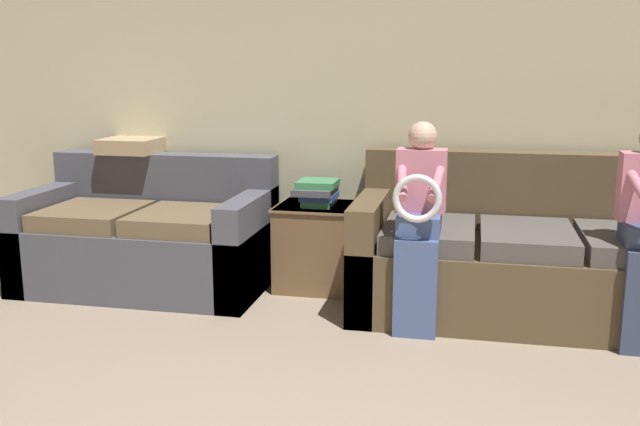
# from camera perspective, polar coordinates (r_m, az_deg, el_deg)

# --- Properties ---
(wall_back) EXTENTS (7.47, 0.06, 2.55)m
(wall_back) POSITION_cam_1_polar(r_m,az_deg,el_deg) (4.72, 5.87, 9.76)
(wall_back) COLOR beige
(wall_back) RESTS_ON ground_plane
(couch_main) EXTENTS (1.96, 0.95, 0.91)m
(couch_main) POSITION_cam_1_polar(r_m,az_deg,el_deg) (4.34, 15.99, -3.54)
(couch_main) COLOR brown
(couch_main) RESTS_ON ground_plane
(couch_side) EXTENTS (1.56, 0.88, 0.84)m
(couch_side) POSITION_cam_1_polar(r_m,az_deg,el_deg) (4.81, -13.56, -2.07)
(couch_side) COLOR #4C4C56
(couch_side) RESTS_ON ground_plane
(child_left_seated) EXTENTS (0.27, 0.37, 1.14)m
(child_left_seated) POSITION_cam_1_polar(r_m,az_deg,el_deg) (3.87, 7.93, -0.36)
(child_left_seated) COLOR #475B8E
(child_left_seated) RESTS_ON ground_plane
(side_shelf) EXTENTS (0.51, 0.48, 0.55)m
(side_shelf) POSITION_cam_1_polar(r_m,az_deg,el_deg) (4.65, -0.25, -2.58)
(side_shelf) COLOR brown
(side_shelf) RESTS_ON ground_plane
(book_stack) EXTENTS (0.26, 0.29, 0.16)m
(book_stack) POSITION_cam_1_polar(r_m,az_deg,el_deg) (4.57, -0.20, 1.68)
(book_stack) COLOR #3D8451
(book_stack) RESTS_ON side_shelf
(throw_pillow) EXTENTS (0.37, 0.37, 0.10)m
(throw_pillow) POSITION_cam_1_polar(r_m,az_deg,el_deg) (5.09, -14.84, 5.25)
(throw_pillow) COLOR tan
(throw_pillow) RESTS_ON couch_side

